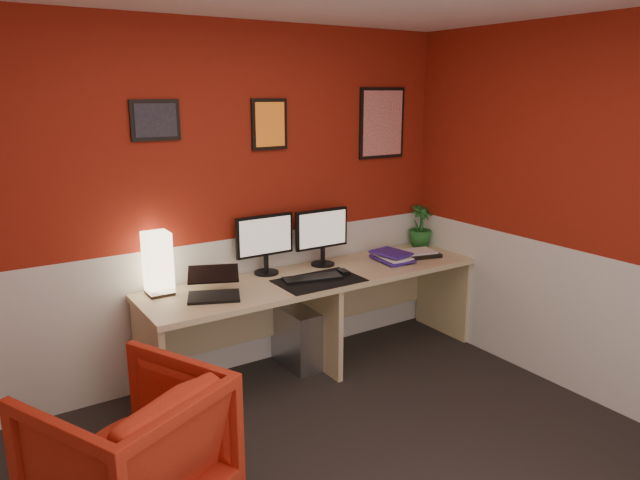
{
  "coord_description": "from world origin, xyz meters",
  "views": [
    {
      "loc": [
        -1.49,
        -2.03,
        2.03
      ],
      "look_at": [
        0.6,
        1.21,
        1.05
      ],
      "focal_mm": 32.96,
      "sensor_mm": 36.0,
      "label": 1
    }
  ],
  "objects_px": {
    "desk": "(318,321)",
    "potted_plant": "(420,226)",
    "shoji_lamp": "(158,265)",
    "monitor_right": "(323,228)",
    "zen_tray": "(416,254)",
    "pc_tower": "(296,337)",
    "laptop": "(213,282)",
    "armchair": "(130,448)",
    "monitor_left": "(265,235)"
  },
  "relations": [
    {
      "from": "desk",
      "to": "potted_plant",
      "type": "bearing_deg",
      "value": 10.14
    },
    {
      "from": "shoji_lamp",
      "to": "monitor_right",
      "type": "bearing_deg",
      "value": -0.99
    },
    {
      "from": "shoji_lamp",
      "to": "monitor_right",
      "type": "distance_m",
      "value": 1.27
    },
    {
      "from": "zen_tray",
      "to": "pc_tower",
      "type": "bearing_deg",
      "value": 172.98
    },
    {
      "from": "shoji_lamp",
      "to": "pc_tower",
      "type": "relative_size",
      "value": 0.89
    },
    {
      "from": "laptop",
      "to": "zen_tray",
      "type": "relative_size",
      "value": 0.94
    },
    {
      "from": "laptop",
      "to": "armchair",
      "type": "bearing_deg",
      "value": -111.53
    },
    {
      "from": "laptop",
      "to": "potted_plant",
      "type": "relative_size",
      "value": 0.93
    },
    {
      "from": "monitor_left",
      "to": "monitor_right",
      "type": "relative_size",
      "value": 1.0
    },
    {
      "from": "zen_tray",
      "to": "potted_plant",
      "type": "relative_size",
      "value": 0.98
    },
    {
      "from": "monitor_right",
      "to": "monitor_left",
      "type": "bearing_deg",
      "value": 174.93
    },
    {
      "from": "laptop",
      "to": "potted_plant",
      "type": "height_order",
      "value": "potted_plant"
    },
    {
      "from": "pc_tower",
      "to": "desk",
      "type": "bearing_deg",
      "value": -47.25
    },
    {
      "from": "potted_plant",
      "to": "pc_tower",
      "type": "bearing_deg",
      "value": -176.3
    },
    {
      "from": "monitor_right",
      "to": "potted_plant",
      "type": "bearing_deg",
      "value": 1.13
    },
    {
      "from": "shoji_lamp",
      "to": "monitor_left",
      "type": "bearing_deg",
      "value": 1.4
    },
    {
      "from": "shoji_lamp",
      "to": "armchair",
      "type": "height_order",
      "value": "shoji_lamp"
    },
    {
      "from": "potted_plant",
      "to": "desk",
      "type": "bearing_deg",
      "value": -169.86
    },
    {
      "from": "zen_tray",
      "to": "pc_tower",
      "type": "height_order",
      "value": "zen_tray"
    },
    {
      "from": "monitor_right",
      "to": "pc_tower",
      "type": "relative_size",
      "value": 1.29
    },
    {
      "from": "shoji_lamp",
      "to": "pc_tower",
      "type": "bearing_deg",
      "value": -4.95
    },
    {
      "from": "monitor_right",
      "to": "zen_tray",
      "type": "distance_m",
      "value": 0.85
    },
    {
      "from": "laptop",
      "to": "monitor_right",
      "type": "xyz_separation_m",
      "value": [
        1.0,
        0.24,
        0.18
      ]
    },
    {
      "from": "desk",
      "to": "monitor_left",
      "type": "distance_m",
      "value": 0.76
    },
    {
      "from": "shoji_lamp",
      "to": "armchair",
      "type": "distance_m",
      "value": 1.31
    },
    {
      "from": "monitor_left",
      "to": "zen_tray",
      "type": "height_order",
      "value": "monitor_left"
    },
    {
      "from": "desk",
      "to": "monitor_right",
      "type": "bearing_deg",
      "value": 49.64
    },
    {
      "from": "pc_tower",
      "to": "armchair",
      "type": "bearing_deg",
      "value": -147.76
    },
    {
      "from": "desk",
      "to": "pc_tower",
      "type": "xyz_separation_m",
      "value": [
        -0.12,
        0.13,
        -0.14
      ]
    },
    {
      "from": "desk",
      "to": "potted_plant",
      "type": "distance_m",
      "value": 1.31
    },
    {
      "from": "desk",
      "to": "pc_tower",
      "type": "relative_size",
      "value": 5.78
    },
    {
      "from": "laptop",
      "to": "monitor_right",
      "type": "relative_size",
      "value": 0.57
    },
    {
      "from": "pc_tower",
      "to": "laptop",
      "type": "bearing_deg",
      "value": -166.71
    },
    {
      "from": "shoji_lamp",
      "to": "zen_tray",
      "type": "distance_m",
      "value": 2.07
    },
    {
      "from": "monitor_left",
      "to": "pc_tower",
      "type": "height_order",
      "value": "monitor_left"
    },
    {
      "from": "laptop",
      "to": "armchair",
      "type": "distance_m",
      "value": 1.22
    },
    {
      "from": "monitor_right",
      "to": "potted_plant",
      "type": "height_order",
      "value": "monitor_right"
    },
    {
      "from": "pc_tower",
      "to": "armchair",
      "type": "xyz_separation_m",
      "value": [
        -1.51,
        -0.98,
        0.14
      ]
    },
    {
      "from": "laptop",
      "to": "armchair",
      "type": "xyz_separation_m",
      "value": [
        -0.79,
        -0.8,
        -0.48
      ]
    },
    {
      "from": "armchair",
      "to": "pc_tower",
      "type": "bearing_deg",
      "value": -172.9
    },
    {
      "from": "shoji_lamp",
      "to": "monitor_right",
      "type": "xyz_separation_m",
      "value": [
        1.27,
        -0.02,
        0.09
      ]
    },
    {
      "from": "zen_tray",
      "to": "potted_plant",
      "type": "xyz_separation_m",
      "value": [
        0.24,
        0.21,
        0.16
      ]
    },
    {
      "from": "shoji_lamp",
      "to": "armchair",
      "type": "relative_size",
      "value": 0.5
    },
    {
      "from": "monitor_left",
      "to": "shoji_lamp",
      "type": "bearing_deg",
      "value": -178.6
    },
    {
      "from": "monitor_right",
      "to": "pc_tower",
      "type": "xyz_separation_m",
      "value": [
        -0.28,
        -0.06,
        -0.8
      ]
    },
    {
      "from": "monitor_left",
      "to": "monitor_right",
      "type": "xyz_separation_m",
      "value": [
        0.47,
        -0.04,
        0.0
      ]
    },
    {
      "from": "laptop",
      "to": "zen_tray",
      "type": "distance_m",
      "value": 1.78
    },
    {
      "from": "laptop",
      "to": "zen_tray",
      "type": "xyz_separation_m",
      "value": [
        1.78,
        0.05,
        -0.09
      ]
    },
    {
      "from": "monitor_left",
      "to": "pc_tower",
      "type": "relative_size",
      "value": 1.29
    },
    {
      "from": "zen_tray",
      "to": "desk",
      "type": "bearing_deg",
      "value": 179.77
    }
  ]
}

